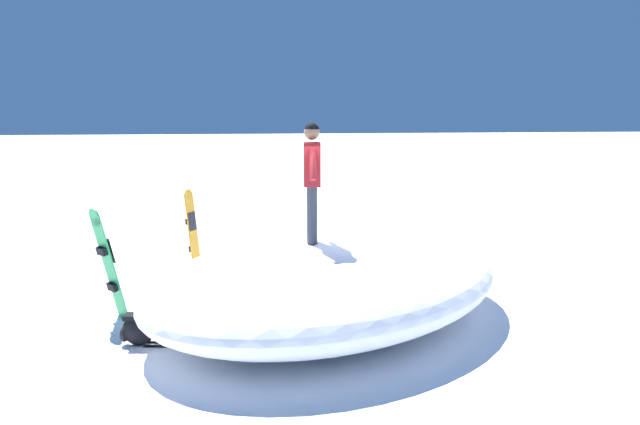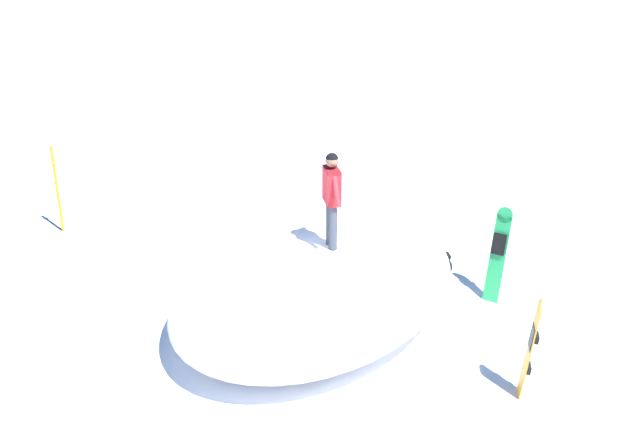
{
  "view_description": "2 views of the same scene",
  "coord_description": "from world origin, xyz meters",
  "px_view_note": "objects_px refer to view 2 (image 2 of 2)",
  "views": [
    {
      "loc": [
        -8.36,
        2.58,
        2.83
      ],
      "look_at": [
        -1.0,
        0.7,
        1.64
      ],
      "focal_mm": 32.79,
      "sensor_mm": 36.0,
      "label": 1
    },
    {
      "loc": [
        9.82,
        -4.2,
        6.98
      ],
      "look_at": [
        -0.1,
        0.27,
        2.1
      ],
      "focal_mm": 44.01,
      "sensor_mm": 36.0,
      "label": 2
    }
  ],
  "objects_px": {
    "snowboard_secondary_upright": "(498,253)",
    "trail_marker_pole": "(57,188)",
    "snowboard_primary_upright": "(531,347)",
    "backpack_near": "(440,264)",
    "snowboarder_standing": "(332,192)"
  },
  "relations": [
    {
      "from": "snowboard_secondary_upright",
      "to": "trail_marker_pole",
      "type": "relative_size",
      "value": 0.88
    },
    {
      "from": "snowboard_primary_upright",
      "to": "backpack_near",
      "type": "relative_size",
      "value": 2.47
    },
    {
      "from": "snowboarder_standing",
      "to": "snowboard_secondary_upright",
      "type": "distance_m",
      "value": 3.17
    },
    {
      "from": "snowboarder_standing",
      "to": "trail_marker_pole",
      "type": "relative_size",
      "value": 0.88
    },
    {
      "from": "snowboard_primary_upright",
      "to": "snowboard_secondary_upright",
      "type": "relative_size",
      "value": 0.95
    },
    {
      "from": "snowboarder_standing",
      "to": "backpack_near",
      "type": "distance_m",
      "value": 3.04
    },
    {
      "from": "snowboarder_standing",
      "to": "snowboard_secondary_upright",
      "type": "height_order",
      "value": "snowboarder_standing"
    },
    {
      "from": "snowboard_primary_upright",
      "to": "backpack_near",
      "type": "distance_m",
      "value": 3.71
    },
    {
      "from": "snowboard_secondary_upright",
      "to": "trail_marker_pole",
      "type": "distance_m",
      "value": 8.78
    },
    {
      "from": "snowboard_secondary_upright",
      "to": "backpack_near",
      "type": "relative_size",
      "value": 2.59
    },
    {
      "from": "snowboard_secondary_upright",
      "to": "backpack_near",
      "type": "distance_m",
      "value": 1.33
    },
    {
      "from": "backpack_near",
      "to": "trail_marker_pole",
      "type": "xyz_separation_m",
      "value": [
        -4.77,
        -6.11,
        0.77
      ]
    },
    {
      "from": "snowboard_secondary_upright",
      "to": "trail_marker_pole",
      "type": "height_order",
      "value": "trail_marker_pole"
    },
    {
      "from": "snowboarder_standing",
      "to": "snowboard_primary_upright",
      "type": "distance_m",
      "value": 3.89
    },
    {
      "from": "snowboarder_standing",
      "to": "trail_marker_pole",
      "type": "xyz_separation_m",
      "value": [
        -5.02,
        -3.77,
        -1.16
      ]
    }
  ]
}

